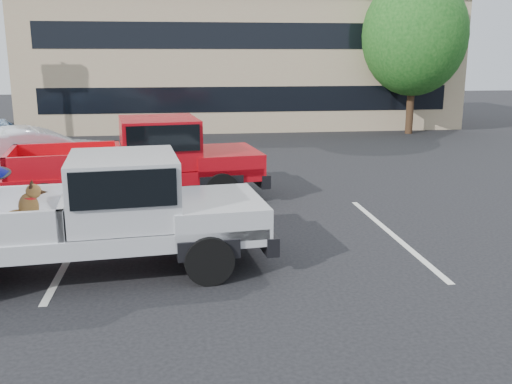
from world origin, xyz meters
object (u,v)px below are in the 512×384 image
(silver_pickup, at_px, (109,207))
(silver_sedan, at_px, (38,159))
(tree_right, at_px, (415,35))
(red_pickup, at_px, (152,156))
(tree_back, at_px, (306,36))

(silver_pickup, distance_m, silver_sedan, 6.61)
(tree_right, distance_m, silver_pickup, 19.13)
(silver_pickup, relative_size, silver_sedan, 1.20)
(red_pickup, bearing_deg, tree_right, 37.39)
(tree_back, distance_m, silver_pickup, 24.83)
(silver_pickup, bearing_deg, silver_sedan, 106.85)
(tree_back, bearing_deg, silver_pickup, -109.43)
(tree_right, height_order, tree_back, tree_back)
(tree_right, bearing_deg, silver_sedan, -146.44)
(tree_right, relative_size, silver_pickup, 1.16)
(tree_back, height_order, red_pickup, tree_back)
(tree_right, xyz_separation_m, silver_pickup, (-11.18, -15.20, -3.16))
(silver_pickup, height_order, red_pickup, silver_pickup)
(tree_right, bearing_deg, silver_pickup, -126.35)
(silver_pickup, bearing_deg, red_pickup, 78.32)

